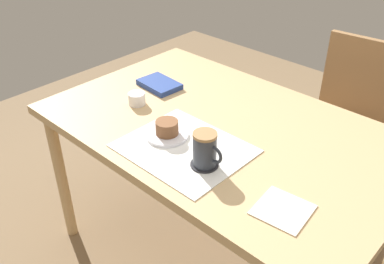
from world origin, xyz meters
The scene contains 11 objects.
ground_plane centered at (0.00, 0.00, -0.01)m, with size 4.40×4.40×0.02m, color #846B4C.
dining_table centered at (0.00, 0.00, 0.66)m, with size 1.37×0.86×0.73m.
wooden_chair centered at (0.17, 0.78, 0.47)m, with size 0.46×0.46×0.87m.
placemat centered at (0.00, -0.21, 0.73)m, with size 0.42×0.35×0.00m, color white.
pastry_plate centered at (-0.10, -0.20, 0.74)m, with size 0.16×0.16×0.01m, color white.
pastry centered at (-0.10, -0.20, 0.77)m, with size 0.08×0.08×0.05m, color brown.
coffee_coaster centered at (0.12, -0.24, 0.73)m, with size 0.09×0.09×0.01m, color #232328.
coffee_mug centered at (0.12, -0.24, 0.80)m, with size 0.11×0.08×0.12m.
paper_napkin centered at (0.42, -0.24, 0.73)m, with size 0.15×0.15×0.00m, color silver.
sugar_bowl centered at (-0.36, -0.11, 0.75)m, with size 0.07×0.07×0.05m, color white.
small_book centered at (-0.41, 0.06, 0.74)m, with size 0.18×0.12×0.02m, color navy.
Camera 1 is at (0.86, -1.08, 1.58)m, focal length 40.00 mm.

